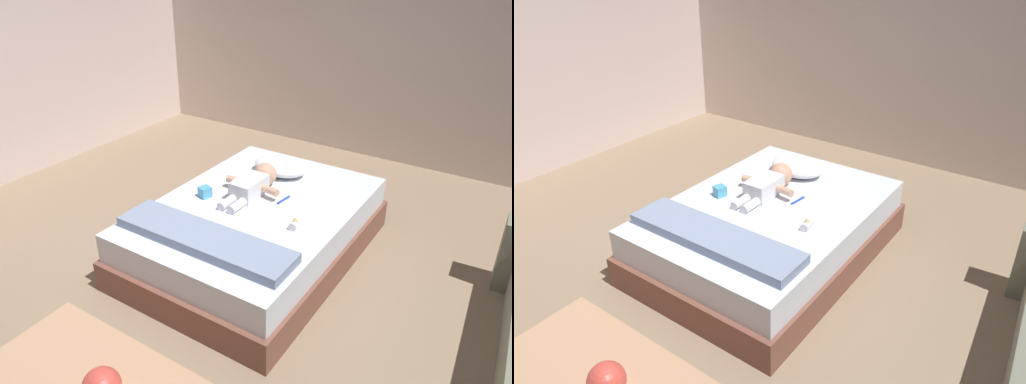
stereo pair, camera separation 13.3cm
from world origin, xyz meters
TOP-DOWN VIEW (x-y plane):
  - ground_plane at (0.00, 0.00)m, footprint 8.00×8.00m
  - wall_behind_bed at (0.00, 3.00)m, footprint 8.00×0.12m
  - bed at (-0.20, 0.65)m, footprint 1.36×1.90m
  - pillow at (-0.31, 1.19)m, footprint 0.45×0.32m
  - baby at (-0.31, 0.80)m, footprint 0.45×0.61m
  - toothbrush at (-0.06, 0.82)m, footprint 0.03×0.16m
  - blanket at (-0.20, 0.04)m, footprint 1.22×0.31m
  - toy_block at (-0.58, 0.54)m, footprint 0.10×0.10m
  - baby_bottle at (0.19, 0.52)m, footprint 0.07×0.11m

SIDE VIEW (x-z plane):
  - ground_plane at x=0.00m, z-range 0.00..0.00m
  - bed at x=-0.20m, z-range 0.00..0.43m
  - toothbrush at x=-0.06m, z-range 0.43..0.46m
  - baby_bottle at x=0.19m, z-range 0.43..0.51m
  - blanket at x=-0.20m, z-range 0.44..0.51m
  - toy_block at x=-0.58m, z-range 0.44..0.52m
  - pillow at x=-0.31m, z-range 0.44..0.57m
  - baby at x=-0.31m, z-range 0.42..0.60m
  - wall_behind_bed at x=0.00m, z-range 0.00..2.70m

